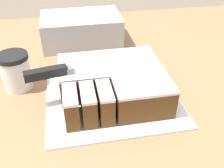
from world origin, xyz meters
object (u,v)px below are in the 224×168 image
(cake, at_px, (113,83))
(coffee_cup, at_px, (16,71))
(cake_board, at_px, (112,97))
(storage_box, at_px, (81,29))
(knife, at_px, (62,71))

(cake, distance_m, coffee_cup, 0.27)
(cake_board, distance_m, storage_box, 0.36)
(cake_board, bearing_deg, storage_box, 97.61)
(knife, bearing_deg, cake, -13.65)
(cake, bearing_deg, cake_board, -139.01)
(coffee_cup, bearing_deg, cake, -20.69)
(cake, relative_size, storage_box, 0.95)
(cake_board, relative_size, knife, 1.10)
(knife, xyz_separation_m, coffee_cup, (-0.13, 0.09, -0.04))
(knife, relative_size, storage_box, 1.12)
(knife, height_order, storage_box, knife)
(coffee_cup, xyz_separation_m, storage_box, (0.20, 0.25, -0.00))
(cake_board, xyz_separation_m, knife, (-0.12, 0.01, 0.09))
(coffee_cup, bearing_deg, cake_board, -21.68)
(knife, relative_size, coffee_cup, 3.00)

